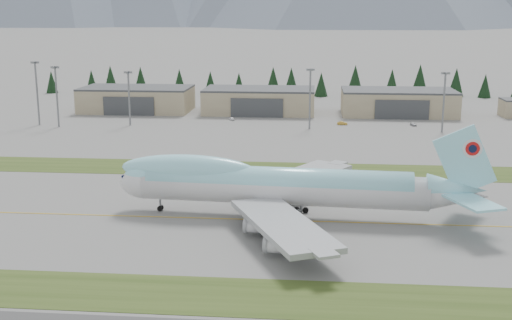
# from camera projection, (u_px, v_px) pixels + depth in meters

# --- Properties ---
(ground) EXTENTS (7000.00, 7000.00, 0.00)m
(ground) POSITION_uv_depth(u_px,v_px,m) (270.00, 220.00, 135.72)
(ground) COLOR slate
(ground) RESTS_ON ground
(grass_strip_near) EXTENTS (400.00, 14.00, 0.08)m
(grass_strip_near) POSITION_uv_depth(u_px,v_px,m) (253.00, 297.00, 98.83)
(grass_strip_near) COLOR #314619
(grass_strip_near) RESTS_ON ground
(grass_strip_far) EXTENTS (400.00, 18.00, 0.08)m
(grass_strip_far) POSITION_uv_depth(u_px,v_px,m) (281.00, 170.00, 179.41)
(grass_strip_far) COLOR #314619
(grass_strip_far) RESTS_ON ground
(taxiway_line_main) EXTENTS (400.00, 0.40, 0.02)m
(taxiway_line_main) POSITION_uv_depth(u_px,v_px,m) (270.00, 220.00, 135.72)
(taxiway_line_main) COLOR gold
(taxiway_line_main) RESTS_ON ground
(boeing_747_freighter) EXTENTS (80.46, 69.42, 21.22)m
(boeing_747_freighter) POSITION_uv_depth(u_px,v_px,m) (279.00, 185.00, 136.70)
(boeing_747_freighter) COLOR silver
(boeing_747_freighter) RESTS_ON ground
(hangar_left) EXTENTS (48.00, 26.60, 10.80)m
(hangar_left) POSITION_uv_depth(u_px,v_px,m) (137.00, 99.00, 286.15)
(hangar_left) COLOR gray
(hangar_left) RESTS_ON ground
(hangar_center) EXTENTS (48.00, 26.60, 10.80)m
(hangar_center) POSITION_uv_depth(u_px,v_px,m) (259.00, 100.00, 281.34)
(hangar_center) COLOR gray
(hangar_center) RESTS_ON ground
(hangar_right) EXTENTS (48.00, 26.60, 10.80)m
(hangar_right) POSITION_uv_depth(u_px,v_px,m) (398.00, 102.00, 276.10)
(hangar_right) COLOR gray
(hangar_right) RESTS_ON ground
(floodlight_masts) EXTENTS (198.83, 9.33, 24.74)m
(floodlight_masts) POSITION_uv_depth(u_px,v_px,m) (248.00, 87.00, 239.89)
(floodlight_masts) COLOR slate
(floodlight_masts) RESTS_ON ground
(service_vehicle_a) EXTENTS (2.92, 3.83, 1.22)m
(service_vehicle_a) POSITION_uv_depth(u_px,v_px,m) (232.00, 120.00, 262.39)
(service_vehicle_a) COLOR white
(service_vehicle_a) RESTS_ON ground
(service_vehicle_b) EXTENTS (4.11, 1.61, 1.33)m
(service_vehicle_b) POSITION_uv_depth(u_px,v_px,m) (342.00, 125.00, 251.62)
(service_vehicle_b) COLOR gold
(service_vehicle_b) RESTS_ON ground
(service_vehicle_c) EXTENTS (2.49, 4.18, 1.13)m
(service_vehicle_c) POSITION_uv_depth(u_px,v_px,m) (413.00, 126.00, 249.63)
(service_vehicle_c) COLOR #AFB0B4
(service_vehicle_c) RESTS_ON ground
(conifer_belt) EXTENTS (273.33, 16.26, 16.84)m
(conifer_belt) POSITION_uv_depth(u_px,v_px,m) (305.00, 82.00, 339.73)
(conifer_belt) COLOR black
(conifer_belt) RESTS_ON ground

